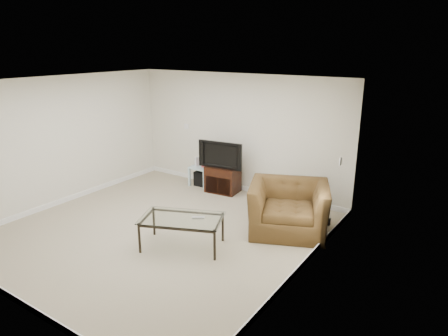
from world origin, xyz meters
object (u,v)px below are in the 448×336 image
Objects in this scene: tv_stand at (223,179)px; television at (222,154)px; coffee_table at (182,232)px; recliner at (289,200)px; subwoofer at (204,178)px; side_table at (202,176)px.

television reaches higher than tv_stand.
recliner is at bearing 51.58° from coffee_table.
subwoofer is 2.92m from coffee_table.
tv_stand is 0.57m from television.
side_table is 2.85m from recliner.
coffee_table is at bearing -151.49° from recliner.
television is 2.00× the size of side_table.
television reaches higher than recliner.
television is 0.71× the size of recliner.
tv_stand is at bearing -11.14° from subwoofer.
recliner is 1.85m from coffee_table.
tv_stand is 1.47× the size of side_table.
tv_stand reaches higher than side_table.
recliner is (2.62, -1.08, 0.34)m from side_table.
television is (0.00, -0.03, 0.57)m from tv_stand.
subwoofer is at bearing 34.08° from side_table.
television reaches higher than side_table.
tv_stand is 0.64m from side_table.
television reaches higher than subwoofer.
side_table is at bearing 161.60° from television.
recliner is at bearing -31.95° from tv_stand.
tv_stand is 0.63m from subwoofer.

